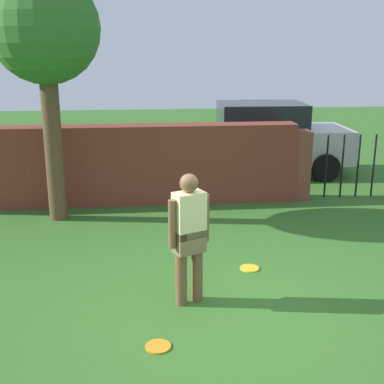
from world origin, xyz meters
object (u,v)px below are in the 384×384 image
(frisbee_orange, at_px, (158,346))
(frisbee_yellow, at_px, (250,268))
(person, at_px, (189,233))
(tree, at_px, (45,33))
(car, at_px, (261,139))

(frisbee_orange, distance_m, frisbee_yellow, 2.27)
(frisbee_orange, bearing_deg, person, 66.20)
(tree, distance_m, frisbee_orange, 5.65)
(tree, bearing_deg, frisbee_orange, -69.22)
(tree, xyz_separation_m, frisbee_yellow, (3.01, -2.52, -3.22))
(person, relative_size, frisbee_orange, 6.00)
(frisbee_orange, height_order, frisbee_yellow, same)
(car, height_order, frisbee_orange, car)
(car, relative_size, frisbee_yellow, 15.74)
(person, bearing_deg, frisbee_orange, -137.80)
(tree, relative_size, frisbee_orange, 15.66)
(tree, xyz_separation_m, person, (2.07, -3.39, -2.33))
(tree, distance_m, person, 4.60)
(frisbee_yellow, bearing_deg, frisbee_orange, -126.71)
(frisbee_yellow, bearing_deg, car, 75.59)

